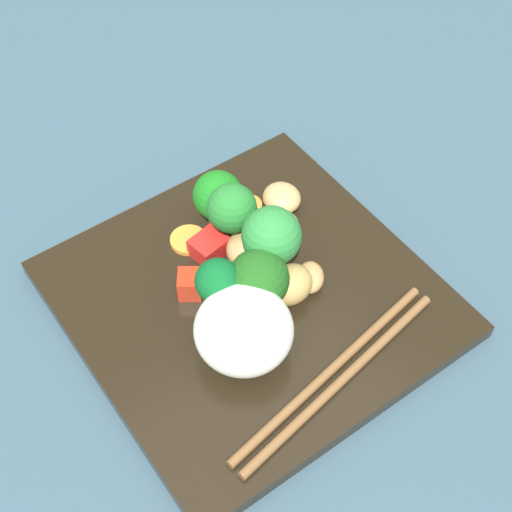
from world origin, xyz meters
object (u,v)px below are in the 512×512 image
at_px(chopstick_pair, 336,376).
at_px(square_plate, 250,299).
at_px(carrot_slice_0, 262,240).
at_px(rice_mound, 244,330).
at_px(broccoli_floret_0, 215,278).

bearing_deg(chopstick_pair, square_plate, 84.66).
distance_m(square_plate, chopstick_pair, 0.10).
bearing_deg(carrot_slice_0, chopstick_pair, 169.81).
xyz_separation_m(rice_mound, carrot_slice_0, (0.08, -0.07, -0.03)).
distance_m(rice_mound, carrot_slice_0, 0.11).
bearing_deg(square_plate, chopstick_pair, -172.92).
bearing_deg(square_plate, carrot_slice_0, -43.11).
height_order(square_plate, rice_mound, rice_mound).
xyz_separation_m(rice_mound, broccoli_floret_0, (0.05, -0.00, 0.01)).
bearing_deg(square_plate, broccoli_floret_0, 80.50).
bearing_deg(carrot_slice_0, rice_mound, 139.81).
bearing_deg(chopstick_pair, broccoli_floret_0, 98.92).
bearing_deg(broccoli_floret_0, chopstick_pair, -158.66).
height_order(broccoli_floret_0, chopstick_pair, broccoli_floret_0).
bearing_deg(rice_mound, chopstick_pair, -142.42).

